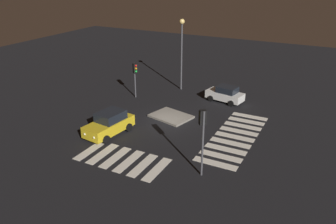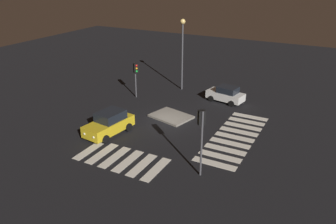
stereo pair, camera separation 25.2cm
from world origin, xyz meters
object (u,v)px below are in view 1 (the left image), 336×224
Objects in this scene: traffic_island at (171,116)px; car_yellow at (109,124)px; car_white at (225,94)px; street_lamp at (182,42)px; traffic_light_east at (203,127)px; traffic_light_west at (135,72)px.

car_yellow reaches higher than traffic_island.
street_lamp is (-5.65, 1.42, 4.46)m from car_white.
traffic_light_east reaches higher than car_yellow.
car_yellow is 1.00× the size of traffic_light_east.
street_lamp is (-8.51, 14.88, 1.80)m from traffic_light_east.
car_white is 9.47m from traffic_light_west.
car_yellow is (-2.93, -5.34, 0.85)m from traffic_island.
traffic_light_east is at bearing -60.24° from street_lamp.
traffic_light_east is at bearing 84.58° from car_yellow.
traffic_light_west is at bearing 30.27° from car_white.
street_lamp reaches higher than car_white.
car_yellow is 8.84m from traffic_light_west.
car_yellow is at bearing -91.69° from street_lamp.
car_yellow is at bearing -37.75° from traffic_light_west.
traffic_light_east is 1.24× the size of traffic_light_west.
traffic_island is 6.84m from traffic_light_west.
street_lamp is at bearing -12.54° from traffic_light_east.
traffic_light_east is (5.96, -7.37, 3.37)m from traffic_island.
car_yellow is 0.59× the size of street_lamp.
car_white reaches higher than traffic_island.
traffic_island is 10.06m from traffic_light_east.
car_white is 0.87× the size of car_yellow.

